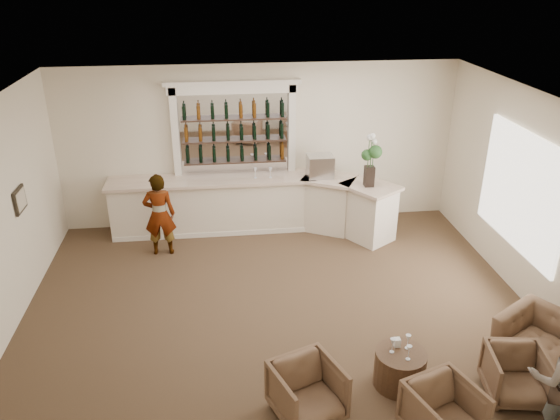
{
  "coord_description": "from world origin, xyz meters",
  "views": [
    {
      "loc": [
        -0.84,
        -7.08,
        5.05
      ],
      "look_at": [
        0.11,
        0.9,
        1.39
      ],
      "focal_mm": 35.0,
      "sensor_mm": 36.0,
      "label": 1
    }
  ],
  "objects_px": {
    "cocktail_table": "(400,368)",
    "armchair_right": "(516,375)",
    "bar_counter": "(254,205)",
    "armchair_far": "(545,345)",
    "espresso_machine": "(320,166)",
    "armchair_left": "(307,392)",
    "armchair_center": "(444,413)",
    "flower_vase": "(371,157)",
    "sommelier": "(159,215)"
  },
  "relations": [
    {
      "from": "armchair_left",
      "to": "armchair_center",
      "type": "xyz_separation_m",
      "value": [
        1.5,
        -0.52,
        -0.01
      ]
    },
    {
      "from": "cocktail_table",
      "to": "espresso_machine",
      "type": "relative_size",
      "value": 1.31
    },
    {
      "from": "cocktail_table",
      "to": "armchair_left",
      "type": "relative_size",
      "value": 0.84
    },
    {
      "from": "bar_counter",
      "to": "armchair_center",
      "type": "relative_size",
      "value": 7.43
    },
    {
      "from": "sommelier",
      "to": "armchair_center",
      "type": "height_order",
      "value": "sommelier"
    },
    {
      "from": "sommelier",
      "to": "espresso_machine",
      "type": "relative_size",
      "value": 3.17
    },
    {
      "from": "bar_counter",
      "to": "cocktail_table",
      "type": "height_order",
      "value": "bar_counter"
    },
    {
      "from": "armchair_left",
      "to": "cocktail_table",
      "type": "bearing_deg",
      "value": -4.21
    },
    {
      "from": "armchair_left",
      "to": "flower_vase",
      "type": "distance_m",
      "value": 5.05
    },
    {
      "from": "armchair_center",
      "to": "espresso_machine",
      "type": "height_order",
      "value": "espresso_machine"
    },
    {
      "from": "bar_counter",
      "to": "armchair_right",
      "type": "bearing_deg",
      "value": -60.35
    },
    {
      "from": "armchair_center",
      "to": "armchair_right",
      "type": "distance_m",
      "value": 1.27
    },
    {
      "from": "armchair_left",
      "to": "armchair_far",
      "type": "distance_m",
      "value": 3.35
    },
    {
      "from": "armchair_far",
      "to": "espresso_machine",
      "type": "xyz_separation_m",
      "value": [
        -2.24,
        4.6,
        1.0
      ]
    },
    {
      "from": "armchair_far",
      "to": "armchair_center",
      "type": "bearing_deg",
      "value": -93.53
    },
    {
      "from": "bar_counter",
      "to": "espresso_machine",
      "type": "xyz_separation_m",
      "value": [
        1.32,
        -0.03,
        0.79
      ]
    },
    {
      "from": "armchair_far",
      "to": "espresso_machine",
      "type": "relative_size",
      "value": 2.22
    },
    {
      "from": "armchair_center",
      "to": "espresso_machine",
      "type": "distance_m",
      "value": 5.69
    },
    {
      "from": "armchair_center",
      "to": "espresso_machine",
      "type": "relative_size",
      "value": 1.53
    },
    {
      "from": "sommelier",
      "to": "armchair_center",
      "type": "bearing_deg",
      "value": 125.51
    },
    {
      "from": "armchair_right",
      "to": "flower_vase",
      "type": "height_order",
      "value": "flower_vase"
    },
    {
      "from": "sommelier",
      "to": "cocktail_table",
      "type": "bearing_deg",
      "value": 129.45
    },
    {
      "from": "cocktail_table",
      "to": "armchair_right",
      "type": "xyz_separation_m",
      "value": [
        1.37,
        -0.38,
        0.08
      ]
    },
    {
      "from": "bar_counter",
      "to": "armchair_far",
      "type": "xyz_separation_m",
      "value": [
        3.56,
        -4.63,
        -0.21
      ]
    },
    {
      "from": "cocktail_table",
      "to": "armchair_right",
      "type": "distance_m",
      "value": 1.43
    },
    {
      "from": "armchair_right",
      "to": "espresso_machine",
      "type": "height_order",
      "value": "espresso_machine"
    },
    {
      "from": "armchair_left",
      "to": "armchair_far",
      "type": "relative_size",
      "value": 0.7
    },
    {
      "from": "sommelier",
      "to": "espresso_machine",
      "type": "bearing_deg",
      "value": -167.79
    },
    {
      "from": "bar_counter",
      "to": "sommelier",
      "type": "bearing_deg",
      "value": -157.66
    },
    {
      "from": "bar_counter",
      "to": "sommelier",
      "type": "distance_m",
      "value": 1.97
    },
    {
      "from": "armchair_right",
      "to": "bar_counter",
      "type": "bearing_deg",
      "value": 129.18
    },
    {
      "from": "armchair_center",
      "to": "espresso_machine",
      "type": "bearing_deg",
      "value": 75.11
    },
    {
      "from": "armchair_left",
      "to": "bar_counter",
      "type": "bearing_deg",
      "value": 71.82
    },
    {
      "from": "cocktail_table",
      "to": "armchair_far",
      "type": "height_order",
      "value": "armchair_far"
    },
    {
      "from": "armchair_right",
      "to": "armchair_far",
      "type": "xyz_separation_m",
      "value": [
        0.66,
        0.47,
        0.03
      ]
    },
    {
      "from": "armchair_left",
      "to": "sommelier",
      "type": "bearing_deg",
      "value": 94.29
    },
    {
      "from": "armchair_center",
      "to": "espresso_machine",
      "type": "xyz_separation_m",
      "value": [
        -0.42,
        5.58,
        1.01
      ]
    },
    {
      "from": "flower_vase",
      "to": "sommelier",
      "type": "bearing_deg",
      "value": -178.48
    },
    {
      "from": "armchair_center",
      "to": "armchair_far",
      "type": "xyz_separation_m",
      "value": [
        1.82,
        0.98,
        0.01
      ]
    },
    {
      "from": "sommelier",
      "to": "espresso_machine",
      "type": "xyz_separation_m",
      "value": [
        3.13,
        0.71,
        0.56
      ]
    },
    {
      "from": "cocktail_table",
      "to": "espresso_machine",
      "type": "distance_m",
      "value": 4.82
    },
    {
      "from": "armchair_left",
      "to": "armchair_center",
      "type": "bearing_deg",
      "value": -39.95
    },
    {
      "from": "espresso_machine",
      "to": "flower_vase",
      "type": "distance_m",
      "value": 1.1
    },
    {
      "from": "armchair_left",
      "to": "armchair_far",
      "type": "xyz_separation_m",
      "value": [
        3.32,
        0.47,
        0.01
      ]
    },
    {
      "from": "sommelier",
      "to": "flower_vase",
      "type": "bearing_deg",
      "value": -179.03
    },
    {
      "from": "armchair_far",
      "to": "flower_vase",
      "type": "height_order",
      "value": "flower_vase"
    },
    {
      "from": "flower_vase",
      "to": "armchair_center",
      "type": "bearing_deg",
      "value": -94.78
    },
    {
      "from": "cocktail_table",
      "to": "armchair_center",
      "type": "distance_m",
      "value": 0.93
    },
    {
      "from": "armchair_right",
      "to": "espresso_machine",
      "type": "xyz_separation_m",
      "value": [
        -1.58,
        5.07,
        1.03
      ]
    },
    {
      "from": "bar_counter",
      "to": "armchair_left",
      "type": "bearing_deg",
      "value": -87.23
    }
  ]
}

